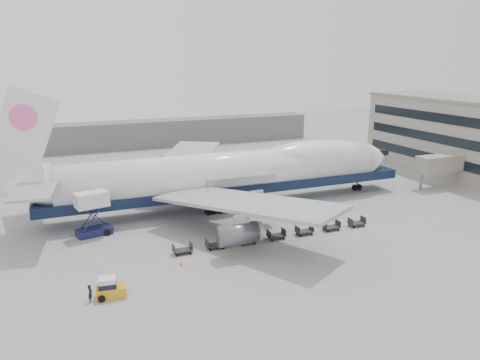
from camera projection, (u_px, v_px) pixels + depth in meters
name	position (u px, v px, depth m)	size (l,w,h in m)	color
ground	(259.00, 231.00, 64.70)	(260.00, 260.00, 0.00)	gray
apron_line	(278.00, 246.00, 59.33)	(60.00, 0.15, 0.01)	gold
hangar	(114.00, 136.00, 122.80)	(110.00, 8.00, 7.00)	slate
airliner	(231.00, 172.00, 74.27)	(67.00, 55.30, 19.98)	white
catering_truck	(93.00, 211.00, 62.35)	(4.92, 3.84, 6.00)	#191C4C
baggage_tug	(110.00, 289.00, 46.47)	(3.02, 1.86, 2.10)	orange
ground_worker	(90.00, 293.00, 45.60)	(0.66, 0.43, 1.80)	black
traffic_cone	(181.00, 263.00, 53.77)	(0.36, 0.36, 0.53)	#F53F0C
dolly_0	(182.00, 250.00, 56.94)	(2.30, 1.35, 1.30)	#2D2D30
dolly_1	(215.00, 245.00, 58.51)	(2.30, 1.35, 1.30)	#2D2D30
dolly_2	(247.00, 240.00, 60.07)	(2.30, 1.35, 1.30)	#2D2D30
dolly_3	(276.00, 235.00, 61.64)	(2.30, 1.35, 1.30)	#2D2D30
dolly_4	(304.00, 231.00, 63.20)	(2.30, 1.35, 1.30)	#2D2D30
dolly_5	(331.00, 227.00, 64.77)	(2.30, 1.35, 1.30)	#2D2D30
dolly_6	(357.00, 223.00, 66.34)	(2.30, 1.35, 1.30)	#2D2D30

